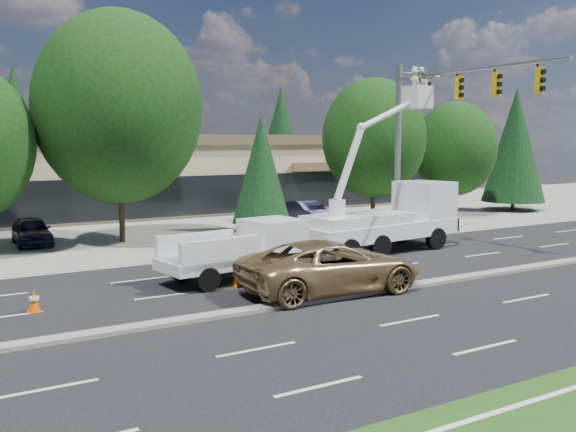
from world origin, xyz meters
TOP-DOWN VIEW (x-y plane):
  - ground at (0.00, 0.00)m, footprint 140.00×140.00m
  - concrete_apron at (0.00, 20.00)m, footprint 140.00×22.00m
  - road_median at (0.00, 0.00)m, footprint 120.00×0.55m
  - strip_mall at (0.00, 29.97)m, footprint 50.40×15.40m
  - tree_front_d at (-3.00, 15.00)m, footprint 8.30×8.30m
  - tree_front_e at (5.00, 15.00)m, footprint 3.32×3.32m
  - tree_front_f at (13.00, 15.00)m, footprint 6.47×6.47m
  - tree_front_g at (20.00, 15.00)m, footprint 5.59×5.59m
  - tree_front_h at (26.00, 15.00)m, footprint 4.50×4.50m
  - tree_back_b at (-4.00, 42.00)m, footprint 5.78×5.78m
  - tree_back_c at (10.00, 42.00)m, footprint 5.08×5.08m
  - tree_back_d at (22.00, 42.00)m, footprint 5.40×5.40m
  - signal_mast at (10.03, 7.04)m, footprint 2.76×10.16m
  - utility_pickup at (-1.59, 4.25)m, footprint 5.78×2.71m
  - bucket_truck at (7.15, 6.28)m, footprint 8.46×3.40m
  - traffic_cone_a at (-9.13, 3.33)m, footprint 0.40×0.40m
  - traffic_cone_b at (-2.32, 3.35)m, footprint 0.40×0.40m
  - traffic_cone_c at (-0.26, 3.55)m, footprint 0.40×0.40m
  - minivan at (-0.01, 0.82)m, footprint 6.53×3.26m
  - parked_car_west at (-7.06, 16.54)m, footprint 1.77×4.12m
  - parked_car_east at (8.72, 16.00)m, footprint 1.63×4.39m

SIDE VIEW (x-z plane):
  - ground at x=0.00m, z-range 0.00..0.00m
  - concrete_apron at x=0.00m, z-range 0.00..0.01m
  - road_median at x=0.00m, z-range 0.00..0.12m
  - traffic_cone_a at x=-9.13m, z-range -0.01..0.69m
  - traffic_cone_b at x=-2.32m, z-range -0.01..0.69m
  - traffic_cone_c at x=-0.26m, z-range -0.01..0.69m
  - parked_car_west at x=-7.06m, z-range 0.00..1.39m
  - parked_car_east at x=8.72m, z-range 0.00..1.44m
  - utility_pickup at x=-1.59m, z-range -0.19..1.95m
  - minivan at x=-0.01m, z-range 0.00..1.78m
  - bucket_truck at x=7.15m, z-range -2.42..6.15m
  - strip_mall at x=0.00m, z-range 0.08..5.58m
  - tree_front_e at x=5.00m, z-range 0.24..6.78m
  - tree_front_g at x=20.00m, z-range 0.66..8.42m
  - tree_front_h at x=26.00m, z-range 0.32..9.20m
  - tree_front_f at x=13.00m, z-range 0.77..9.75m
  - tree_back_c at x=10.00m, z-range 0.37..10.39m
  - tree_back_d at x=22.00m, z-range 0.39..11.04m
  - signal_mast at x=10.03m, z-range 1.56..10.56m
  - tree_back_b at x=-4.00m, z-range 0.42..11.80m
  - tree_front_d at x=-3.00m, z-range 0.98..12.50m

